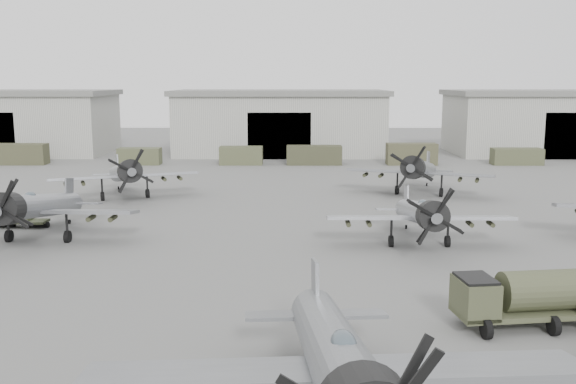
% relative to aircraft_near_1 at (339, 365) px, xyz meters
% --- Properties ---
extents(ground, '(220.00, 220.00, 0.00)m').
position_rel_aircraft_near_1_xyz_m(ground, '(-2.77, 10.78, -2.56)').
color(ground, '#626260').
rests_on(ground, ground).
extents(hangar_left, '(29.00, 14.80, 8.70)m').
position_rel_aircraft_near_1_xyz_m(hangar_left, '(-40.77, 72.74, 1.81)').
color(hangar_left, '#AFB0A4').
rests_on(hangar_left, ground).
extents(hangar_center, '(29.00, 14.80, 8.70)m').
position_rel_aircraft_near_1_xyz_m(hangar_center, '(-2.77, 72.74, 1.81)').
color(hangar_center, '#AFB0A4').
rests_on(hangar_center, ground).
extents(hangar_right, '(29.00, 14.80, 8.70)m').
position_rel_aircraft_near_1_xyz_m(hangar_right, '(35.23, 72.74, 1.81)').
color(hangar_right, '#AFB0A4').
rests_on(hangar_right, ground).
extents(support_truck_1, '(6.19, 2.20, 2.50)m').
position_rel_aircraft_near_1_xyz_m(support_truck_1, '(-33.96, 60.78, -1.32)').
color(support_truck_1, '#3F3F29').
rests_on(support_truck_1, ground).
extents(support_truck_2, '(5.06, 2.20, 1.99)m').
position_rel_aircraft_near_1_xyz_m(support_truck_2, '(-19.58, 60.78, -1.57)').
color(support_truck_2, '#464930').
rests_on(support_truck_2, ground).
extents(support_truck_3, '(5.17, 2.20, 2.18)m').
position_rel_aircraft_near_1_xyz_m(support_truck_3, '(-7.29, 60.78, -1.47)').
color(support_truck_3, '#474B31').
rests_on(support_truck_3, ground).
extents(support_truck_4, '(6.63, 2.20, 2.29)m').
position_rel_aircraft_near_1_xyz_m(support_truck_4, '(1.53, 60.78, -1.42)').
color(support_truck_4, '#383A26').
rests_on(support_truck_4, ground).
extents(support_truck_5, '(5.98, 2.20, 2.57)m').
position_rel_aircraft_near_1_xyz_m(support_truck_5, '(13.29, 60.78, -1.28)').
color(support_truck_5, '#41412B').
rests_on(support_truck_5, ground).
extents(support_truck_6, '(5.95, 2.20, 1.98)m').
position_rel_aircraft_near_1_xyz_m(support_truck_6, '(26.01, 60.78, -1.58)').
color(support_truck_6, '#45492F').
rests_on(support_truck_6, ground).
extents(aircraft_near_1, '(14.11, 12.70, 5.64)m').
position_rel_aircraft_near_1_xyz_m(aircraft_near_1, '(0.00, 0.00, 0.00)').
color(aircraft_near_1, gray).
rests_on(aircraft_near_1, ground).
extents(aircraft_mid_1, '(12.52, 11.26, 5.01)m').
position_rel_aircraft_near_1_xyz_m(aircraft_mid_1, '(-17.30, 23.04, -0.28)').
color(aircraft_mid_1, gray).
rests_on(aircraft_mid_1, ground).
extents(aircraft_mid_2, '(11.42, 10.28, 4.60)m').
position_rel_aircraft_near_1_xyz_m(aircraft_mid_2, '(6.61, 21.99, -0.47)').
color(aircraft_mid_2, '#9B9EA4').
rests_on(aircraft_mid_2, ground).
extents(aircraft_far_0, '(12.42, 11.22, 5.02)m').
position_rel_aircraft_near_1_xyz_m(aircraft_far_0, '(-15.49, 37.82, -0.28)').
color(aircraft_far_0, gray).
rests_on(aircraft_far_0, ground).
extents(aircraft_far_1, '(12.79, 11.53, 5.15)m').
position_rel_aircraft_near_1_xyz_m(aircraft_far_1, '(10.04, 39.71, -0.22)').
color(aircraft_far_1, gray).
rests_on(aircraft_far_1, ground).
extents(fuel_tanker, '(6.42, 3.43, 2.39)m').
position_rel_aircraft_near_1_xyz_m(fuel_tanker, '(8.50, 9.15, -1.19)').
color(fuel_tanker, '#42472E').
rests_on(fuel_tanker, ground).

